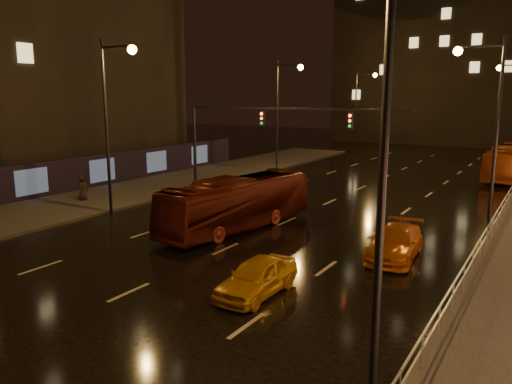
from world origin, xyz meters
TOP-DOWN VIEW (x-y plane):
  - ground at (0.00, 20.00)m, footprint 140.00×140.00m
  - sidewalk_left at (-13.50, 15.00)m, footprint 7.00×70.00m
  - building_distant at (4.00, 72.00)m, footprint 44.00×16.00m
  - hoarding_left at (-17.20, 12.00)m, footprint 0.30×46.00m
  - traffic_signal at (-5.06, 20.00)m, footprint 15.31×0.32m
  - streetlight_right at (8.92, 2.00)m, footprint 2.64×0.50m
  - railing_right at (10.20, 18.00)m, footprint 0.05×56.00m
  - bus_red at (-1.50, 13.26)m, footprint 3.54×10.11m
  - bus_curb at (9.00, 38.39)m, footprint 2.91×10.16m
  - taxi_near at (4.00, 6.23)m, footprint 1.59×3.86m
  - taxi_far at (6.97, 12.86)m, footprint 2.25×4.75m
  - pedestrian_c at (-13.85, 13.49)m, footprint 0.80×0.95m

SIDE VIEW (x-z plane):
  - ground at x=0.00m, z-range 0.00..0.00m
  - sidewalk_left at x=-13.50m, z-range 0.00..0.15m
  - taxi_near at x=4.00m, z-range 0.00..1.31m
  - taxi_far at x=6.97m, z-range 0.00..1.34m
  - railing_right at x=10.20m, z-range 0.40..1.40m
  - pedestrian_c at x=-13.85m, z-range 0.15..1.81m
  - hoarding_left at x=-17.20m, z-range 0.00..2.50m
  - bus_red at x=-1.50m, z-range 0.00..2.76m
  - bus_curb at x=9.00m, z-range 0.00..2.80m
  - traffic_signal at x=-5.06m, z-range 1.64..7.84m
  - streetlight_right at x=8.92m, z-range 1.43..11.43m
  - building_distant at x=4.00m, z-range 0.00..36.00m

